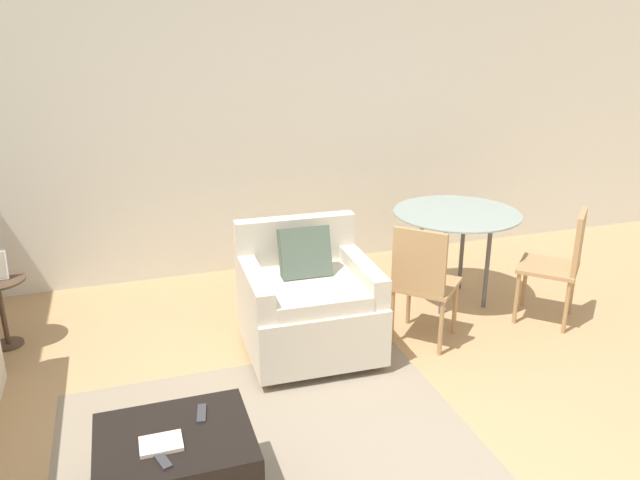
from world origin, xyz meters
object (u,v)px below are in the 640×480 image
object	(u,v)px
tv_remote_primary	(202,413)
dining_chair_near_right	(562,259)
book_stack	(161,444)
dining_chair_near_left	(423,278)
armchair	(308,303)
side_table	(0,300)
ottoman	(177,470)
tv_remote_secondary	(162,459)
dining_table	(456,224)

from	to	relation	value
tv_remote_primary	dining_chair_near_right	size ratio (longest dim) A/B	0.17
book_stack	dining_chair_near_left	bearing A→B (deg)	31.71
armchair	side_table	xyz separation A→B (m)	(-2.04, 0.73, -0.01)
dining_chair_near_right	side_table	bearing A→B (deg)	167.39
book_stack	dining_chair_near_left	size ratio (longest dim) A/B	0.21
ottoman	dining_chair_near_right	xyz separation A→B (m)	(2.99, 1.11, 0.29)
book_stack	tv_remote_secondary	xyz separation A→B (m)	(-0.00, -0.10, -0.00)
armchair	side_table	world-z (taller)	armchair
ottoman	tv_remote_secondary	size ratio (longest dim) A/B	5.05
ottoman	tv_remote_primary	distance (m)	0.28
tv_remote_primary	dining_chair_near_right	distance (m)	3.02
ottoman	book_stack	world-z (taller)	book_stack
armchair	dining_table	bearing A→B (deg)	17.03
ottoman	dining_chair_near_right	distance (m)	3.21
tv_remote_primary	dining_chair_near_left	bearing A→B (deg)	30.36
armchair	ottoman	world-z (taller)	armchair
dining_table	ottoman	bearing A→B (deg)	-144.88
tv_remote_secondary	dining_table	distance (m)	3.10
side_table	dining_chair_near_left	xyz separation A→B (m)	(2.84, -0.90, 0.16)
side_table	dining_chair_near_right	distance (m)	4.10
book_stack	dining_table	size ratio (longest dim) A/B	0.19
tv_remote_secondary	dining_chair_near_left	distance (m)	2.28
ottoman	book_stack	bearing A→B (deg)	-138.19
tv_remote_secondary	dining_chair_near_right	distance (m)	3.31
armchair	dining_chair_near_left	world-z (taller)	dining_chair_near_left
armchair	dining_table	size ratio (longest dim) A/B	0.89
tv_remote_secondary	ottoman	bearing A→B (deg)	67.84
tv_remote_primary	dining_chair_near_left	size ratio (longest dim) A/B	0.17
armchair	ottoman	xyz separation A→B (m)	(-1.04, -1.27, -0.14)
tv_remote_secondary	side_table	distance (m)	2.36
book_stack	side_table	distance (m)	2.27
dining_chair_near_left	armchair	bearing A→B (deg)	168.43
dining_table	dining_chair_near_right	bearing A→B (deg)	-45.00
tv_remote_primary	book_stack	bearing A→B (deg)	-138.70
dining_chair_near_right	armchair	bearing A→B (deg)	175.27
armchair	tv_remote_secondary	distance (m)	1.81
tv_remote_secondary	dining_chair_near_left	size ratio (longest dim) A/B	0.16
armchair	ottoman	size ratio (longest dim) A/B	1.25
dining_table	tv_remote_secondary	bearing A→B (deg)	-143.17
armchair	dining_table	distance (m)	1.47
book_stack	dining_chair_near_right	distance (m)	3.27
armchair	book_stack	xyz separation A→B (m)	(-1.10, -1.33, 0.07)
ottoman	tv_remote_primary	xyz separation A→B (m)	(0.15, 0.13, 0.20)
side_table	ottoman	bearing A→B (deg)	-63.32
dining_chair_near_left	dining_chair_near_right	xyz separation A→B (m)	(1.17, 0.00, 0.00)
book_stack	dining_chair_near_right	xyz separation A→B (m)	(3.05, 1.17, 0.09)
book_stack	dining_table	bearing A→B (deg)	35.30
ottoman	dining_chair_near_right	world-z (taller)	dining_chair_near_right
armchair	tv_remote_primary	bearing A→B (deg)	-127.81
dining_table	dining_chair_near_right	xyz separation A→B (m)	(0.58, -0.58, -0.16)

